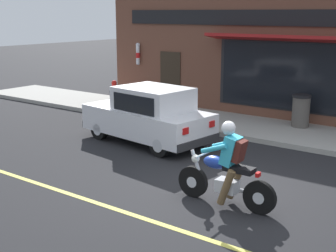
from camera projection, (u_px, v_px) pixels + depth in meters
ground_plane at (221, 194)px, 9.30m from camera, size 80.00×80.00×0.00m
sidewalk_curb at (221, 123)px, 15.01m from camera, size 2.60×22.00×0.14m
lane_stripe at (50, 188)px, 9.62m from camera, size 0.12×19.80×0.01m
storefront_building at (256, 56)px, 15.49m from camera, size 1.25×11.99×4.20m
motorcycle_with_rider at (226, 171)px, 8.61m from camera, size 0.56×2.02×1.62m
car_hatchback at (149, 116)px, 12.77m from camera, size 2.08×3.95×1.57m
trash_bin at (301, 111)px, 14.07m from camera, size 0.56×0.56×0.98m
fire_hydrant at (114, 92)px, 17.74m from camera, size 0.36×0.24×0.88m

